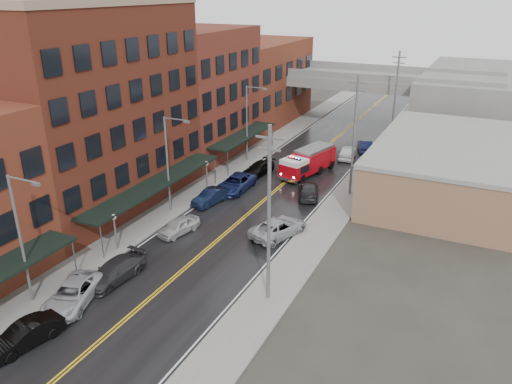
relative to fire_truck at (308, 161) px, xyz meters
The scene contains 33 objects.
road 9.10m from the fire_truck, 98.28° to the right, with size 11.00×160.00×0.02m, color black.
sidewalk_left 12.44m from the fire_truck, 134.06° to the right, with size 3.00×160.00×0.15m, color slate.
sidewalk_right 10.82m from the fire_truck, 55.91° to the right, with size 3.00×160.00×0.15m, color slate.
curb_left 11.36m from the fire_truck, 128.02° to the right, with size 0.30×160.00×0.15m, color gray.
curb_right 10.00m from the fire_truck, 63.85° to the right, with size 0.30×160.00×0.15m, color gray.
brick_building_b 22.82m from the fire_truck, 132.58° to the right, with size 9.00×20.00×18.00m, color #4D1A14.
brick_building_c 15.85m from the fire_truck, behind, with size 9.00×15.00×15.00m, color maroon.
brick_building_far 24.46m from the fire_truck, 127.35° to the left, with size 9.00×20.00×12.00m, color brown.
tan_building 14.78m from the fire_truck, ahead, with size 14.00×22.00×5.00m, color #8D684C.
right_far_block 35.41m from the fire_truck, 61.77° to the left, with size 18.00×30.00×8.00m, color slate.
awning_1 18.20m from the fire_truck, 118.95° to the right, with size 2.60×18.00×3.09m.
awning_2 9.05m from the fire_truck, 169.53° to the left, with size 2.60×13.00×3.09m.
globe_lamp_1 24.15m from the fire_truck, 108.58° to the right, with size 0.44×0.44×3.12m.
globe_lamp_2 11.77m from the fire_truck, 130.91° to the right, with size 0.44×0.44×3.12m.
street_lamp_0 32.06m from the fire_truck, 104.25° to the right, with size 2.64×0.22×9.00m.
street_lamp_1 17.21m from the fire_truck, 117.79° to the right, with size 2.64×0.22×9.00m.
street_lamp_2 8.72m from the fire_truck, behind, with size 2.64×0.22×9.00m.
utility_pole_0 25.05m from the fire_truck, 76.10° to the right, with size 1.80×0.24×12.00m.
utility_pole_1 8.52m from the fire_truck, 33.27° to the right, with size 1.80×0.24×12.00m.
utility_pole_2 17.82m from the fire_truck, 69.87° to the left, with size 1.80×0.24×12.00m.
overpass 23.58m from the fire_truck, 93.20° to the left, with size 40.00×10.00×7.50m.
fire_truck is the anchor object (origin of this frame).
parked_car_left_1 34.53m from the fire_truck, 98.14° to the right, with size 1.54×4.41×1.45m, color black.
parked_car_left_2 30.35m from the fire_truck, 100.40° to the right, with size 2.46×5.33×1.48m, color #ADB0B6.
parked_car_left_3 26.85m from the fire_truck, 100.50° to the right, with size 2.05×5.05×1.47m, color #29292B.
parked_car_left_4 18.94m from the fire_truck, 104.98° to the right, with size 1.60×3.97×1.35m, color #B4B4B4.
parked_car_left_5 12.99m from the fire_truck, 115.70° to the right, with size 1.49×4.29×1.41m, color black.
parked_car_left_6 9.18m from the fire_truck, 123.21° to the right, with size 2.57×5.57×1.55m, color #141F4E.
parked_car_left_7 5.51m from the fire_truck, 153.90° to the right, with size 1.91×4.71×1.37m, color black.
parked_car_right_0 15.37m from the fire_truck, 79.12° to the right, with size 2.54×5.50×1.53m, color #A3A6AB.
parked_car_right_1 6.51m from the fire_truck, 69.05° to the right, with size 1.97×4.84×1.40m, color black.
parked_car_right_2 7.76m from the fire_truck, 71.47° to the left, with size 1.88×4.68×1.59m, color white.
parked_car_right_3 11.68m from the fire_truck, 71.44° to the left, with size 1.55×4.45×1.47m, color black.
Camera 1 is at (18.58, -10.76, 19.39)m, focal length 35.00 mm.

